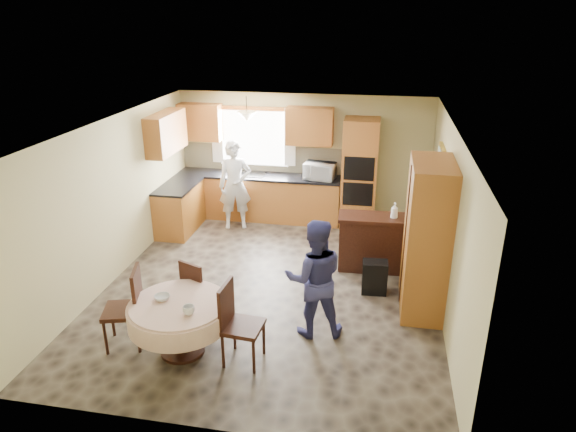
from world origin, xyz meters
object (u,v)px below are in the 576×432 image
(chair_back, at_px, (197,288))
(dining_table, at_px, (180,314))
(oven_tower, at_px, (359,174))
(chair_right, at_px, (236,319))
(chair_left, at_px, (129,304))
(person_sink, at_px, (235,185))
(sideboard, at_px, (375,244))
(person_dining, at_px, (315,278))
(cupboard, at_px, (427,238))

(chair_back, bearing_deg, dining_table, 114.88)
(oven_tower, height_order, chair_right, oven_tower)
(chair_left, bearing_deg, person_sink, 160.28)
(sideboard, height_order, chair_back, chair_back)
(chair_right, xyz_separation_m, person_dining, (0.83, 0.75, 0.23))
(chair_right, relative_size, person_dining, 0.64)
(chair_left, height_order, person_dining, person_dining)
(oven_tower, bearing_deg, sideboard, -78.11)
(dining_table, bearing_deg, person_dining, 25.05)
(cupboard, xyz_separation_m, chair_right, (-2.25, -1.65, -0.51))
(cupboard, height_order, chair_back, cupboard)
(oven_tower, relative_size, chair_back, 2.30)
(dining_table, relative_size, person_dining, 0.77)
(sideboard, xyz_separation_m, chair_back, (-2.31, -2.01, 0.08))
(sideboard, height_order, dining_table, sideboard)
(oven_tower, xyz_separation_m, sideboard, (0.38, -1.82, -0.63))
(cupboard, distance_m, chair_back, 3.19)
(dining_table, xyz_separation_m, person_dining, (1.55, 0.73, 0.25))
(oven_tower, height_order, dining_table, oven_tower)
(sideboard, height_order, person_dining, person_dining)
(cupboard, relative_size, chair_back, 2.33)
(dining_table, height_order, person_dining, person_dining)
(cupboard, xyz_separation_m, person_dining, (-1.42, -0.90, -0.28))
(oven_tower, relative_size, cupboard, 0.98)
(oven_tower, height_order, sideboard, oven_tower)
(chair_left, distance_m, chair_right, 1.40)
(oven_tower, bearing_deg, dining_table, -112.81)
(oven_tower, relative_size, person_dining, 1.32)
(chair_back, height_order, chair_right, chair_right)
(oven_tower, xyz_separation_m, person_dining, (-0.35, -3.80, -0.26))
(person_dining, bearing_deg, cupboard, -160.11)
(person_sink, relative_size, person_dining, 1.07)
(cupboard, bearing_deg, sideboard, 122.58)
(person_dining, bearing_deg, chair_back, -11.56)
(chair_left, height_order, person_sink, person_sink)
(person_sink, xyz_separation_m, person_dining, (1.98, -3.27, -0.06))
(chair_left, bearing_deg, person_dining, 90.72)
(sideboard, relative_size, person_sink, 0.71)
(chair_right, height_order, person_dining, person_dining)
(sideboard, xyz_separation_m, person_sink, (-2.72, 1.29, 0.42))
(oven_tower, xyz_separation_m, chair_right, (-1.18, -4.54, -0.49))
(chair_left, xyz_separation_m, person_dining, (2.24, 0.67, 0.22))
(sideboard, distance_m, chair_right, 3.15)
(cupboard, bearing_deg, person_sink, 145.19)
(sideboard, height_order, chair_left, chair_left)
(chair_back, bearing_deg, person_sink, -60.36)
(dining_table, bearing_deg, chair_right, -1.60)
(sideboard, xyz_separation_m, dining_table, (-2.28, -2.70, 0.11))
(oven_tower, relative_size, chair_left, 2.01)
(chair_left, bearing_deg, sideboard, 115.73)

